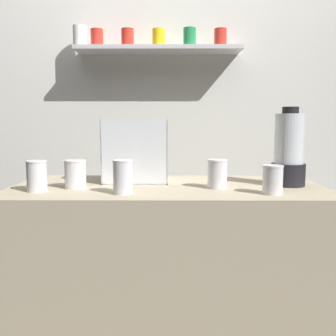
# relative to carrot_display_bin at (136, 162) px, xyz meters

# --- Properties ---
(counter) EXTENTS (1.40, 0.64, 0.90)m
(counter) POSITION_rel_carrot_display_bin_xyz_m (0.16, -0.14, -0.54)
(counter) COLOR tan
(counter) RESTS_ON ground_plane
(back_wall_unit) EXTENTS (2.60, 0.24, 2.50)m
(back_wall_unit) POSITION_rel_carrot_display_bin_xyz_m (0.15, 0.62, 0.27)
(back_wall_unit) COLOR silver
(back_wall_unit) RESTS_ON ground_plane
(carrot_display_bin) EXTENTS (0.30, 0.25, 0.30)m
(carrot_display_bin) POSITION_rel_carrot_display_bin_xyz_m (0.00, 0.00, 0.00)
(carrot_display_bin) COLOR white
(carrot_display_bin) RESTS_ON counter
(blender_pitcher) EXTENTS (0.15, 0.15, 0.35)m
(blender_pitcher) POSITION_rel_carrot_display_bin_xyz_m (0.70, -0.13, 0.06)
(blender_pitcher) COLOR black
(blender_pitcher) RESTS_ON counter
(juice_cup_carrot_far_left) EXTENTS (0.08, 0.08, 0.13)m
(juice_cup_carrot_far_left) POSITION_rel_carrot_display_bin_xyz_m (-0.38, -0.29, -0.04)
(juice_cup_carrot_far_left) COLOR white
(juice_cup_carrot_far_left) RESTS_ON counter
(juice_cup_pomegranate_left) EXTENTS (0.09, 0.09, 0.12)m
(juice_cup_pomegranate_left) POSITION_rel_carrot_display_bin_xyz_m (-0.24, -0.21, -0.04)
(juice_cup_pomegranate_left) COLOR white
(juice_cup_pomegranate_left) RESTS_ON counter
(juice_cup_orange_middle) EXTENTS (0.08, 0.08, 0.14)m
(juice_cup_orange_middle) POSITION_rel_carrot_display_bin_xyz_m (-0.02, -0.34, -0.03)
(juice_cup_orange_middle) COLOR white
(juice_cup_orange_middle) RESTS_ON counter
(juice_cup_beet_right) EXTENTS (0.09, 0.09, 0.13)m
(juice_cup_beet_right) POSITION_rel_carrot_display_bin_xyz_m (0.37, -0.21, -0.04)
(juice_cup_beet_right) COLOR white
(juice_cup_beet_right) RESTS_ON counter
(juice_cup_pomegranate_far_right) EXTENTS (0.08, 0.08, 0.12)m
(juice_cup_pomegranate_far_right) POSITION_rel_carrot_display_bin_xyz_m (0.57, -0.34, -0.04)
(juice_cup_pomegranate_far_right) COLOR white
(juice_cup_pomegranate_far_right) RESTS_ON counter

